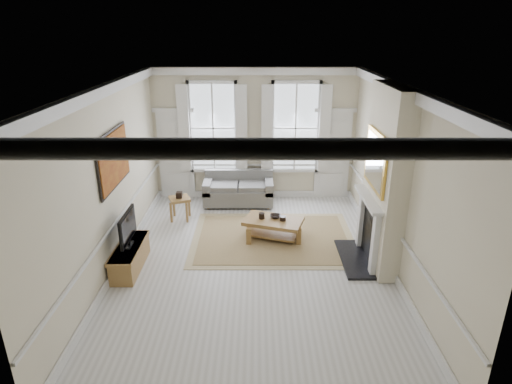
{
  "coord_description": "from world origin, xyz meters",
  "views": [
    {
      "loc": [
        0.06,
        -7.21,
        4.32
      ],
      "look_at": [
        0.05,
        0.69,
        1.25
      ],
      "focal_mm": 30.0,
      "sensor_mm": 36.0,
      "label": 1
    }
  ],
  "objects_px": {
    "side_table": "(180,202)",
    "coffee_table": "(273,223)",
    "tv_stand": "(130,257)",
    "sofa": "(239,190)"
  },
  "relations": [
    {
      "from": "side_table",
      "to": "coffee_table",
      "type": "height_order",
      "value": "side_table"
    },
    {
      "from": "side_table",
      "to": "tv_stand",
      "type": "bearing_deg",
      "value": -104.63
    },
    {
      "from": "coffee_table",
      "to": "side_table",
      "type": "bearing_deg",
      "value": 172.88
    },
    {
      "from": "sofa",
      "to": "coffee_table",
      "type": "bearing_deg",
      "value": -67.59
    },
    {
      "from": "sofa",
      "to": "tv_stand",
      "type": "distance_m",
      "value": 3.76
    },
    {
      "from": "sofa",
      "to": "coffee_table",
      "type": "height_order",
      "value": "sofa"
    },
    {
      "from": "tv_stand",
      "to": "side_table",
      "type": "bearing_deg",
      "value": 75.37
    },
    {
      "from": "sofa",
      "to": "side_table",
      "type": "bearing_deg",
      "value": -143.74
    },
    {
      "from": "coffee_table",
      "to": "sofa",
      "type": "bearing_deg",
      "value": 130.22
    },
    {
      "from": "sofa",
      "to": "tv_stand",
      "type": "height_order",
      "value": "sofa"
    }
  ]
}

